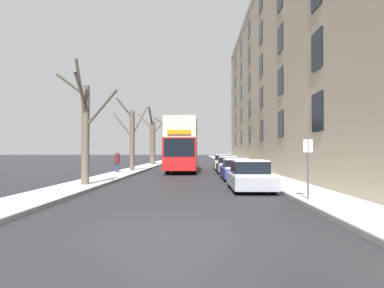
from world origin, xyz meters
TOP-DOWN VIEW (x-y plane):
  - ground_plane at (0.00, 0.00)m, footprint 320.00×320.00m
  - sidewalk_left at (-5.15, 53.00)m, footprint 2.12×130.00m
  - sidewalk_right at (5.15, 53.00)m, footprint 2.12×130.00m
  - terrace_facade_right at (10.71, 25.99)m, footprint 9.10×48.31m
  - bare_tree_left_0 at (-4.86, 8.95)m, footprint 3.14×2.24m
  - bare_tree_left_1 at (-4.99, 21.19)m, footprint 2.85×1.85m
  - bare_tree_left_2 at (-5.08, 34.84)m, footprint 4.22×3.45m
  - bare_tree_left_3 at (-4.84, 46.81)m, footprint 3.16×2.08m
  - double_decker_bus at (-0.75, 23.11)m, footprint 2.55×11.53m
  - parked_car_0 at (3.03, 8.15)m, footprint 1.81×4.24m
  - parked_car_1 at (3.03, 14.04)m, footprint 1.76×4.51m
  - parked_car_2 at (3.03, 20.31)m, footprint 1.72×4.10m
  - parked_car_3 at (3.03, 25.57)m, footprint 1.73×3.93m
  - oncoming_van at (-2.29, 44.82)m, footprint 1.96×5.43m
  - pedestrian_left_sidewalk at (-5.67, 18.91)m, footprint 0.39×0.39m
  - street_sign_post at (4.39, 4.05)m, footprint 0.32×0.07m

SIDE VIEW (x-z plane):
  - ground_plane at x=0.00m, z-range 0.00..0.00m
  - sidewalk_left at x=-5.15m, z-range 0.00..0.16m
  - sidewalk_right at x=5.15m, z-range 0.00..0.16m
  - parked_car_1 at x=3.03m, z-range -0.05..1.29m
  - parked_car_0 at x=3.03m, z-range -0.05..1.33m
  - parked_car_2 at x=3.03m, z-range -0.05..1.33m
  - parked_car_3 at x=3.03m, z-range -0.06..1.41m
  - pedestrian_left_sidewalk at x=-5.67m, z-range 0.09..1.87m
  - oncoming_van at x=-2.29m, z-range 0.10..2.40m
  - street_sign_post at x=4.39m, z-range 0.18..2.39m
  - double_decker_bus at x=-0.75m, z-range 0.28..4.74m
  - bare_tree_left_0 at x=-4.86m, z-range -0.14..5.90m
  - bare_tree_left_1 at x=-4.99m, z-range -0.20..6.01m
  - bare_tree_left_2 at x=-5.08m, z-range -0.35..6.81m
  - bare_tree_left_3 at x=-4.84m, z-range 0.01..7.33m
  - terrace_facade_right at x=10.71m, z-range 0.00..17.99m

